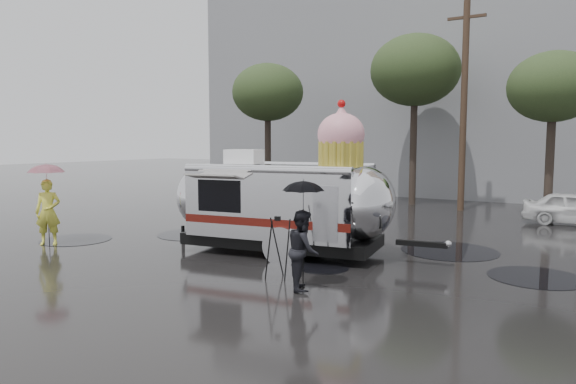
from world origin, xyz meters
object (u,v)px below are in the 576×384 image
Objects in this scene: person_left at (48,212)px; airstream_trailer at (285,199)px; person_right at (303,250)px; tripod at (278,242)px.

airstream_trailer is at bearing -17.61° from person_left.
person_right is at bearing -60.48° from airstream_trailer.
airstream_trailer reaches higher than person_right.
person_left is 7.78m from tripod.
airstream_trailer is 5.50× the size of tripod.
person_right is 1.17× the size of tripod.
person_left is (-6.51, -2.66, -0.50)m from airstream_trailer.
person_right is 0.98m from tripod.
person_left reaches higher than tripod.
person_left is at bearing 176.02° from tripod.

